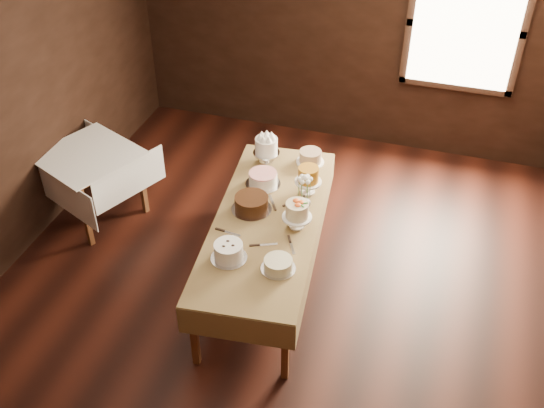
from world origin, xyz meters
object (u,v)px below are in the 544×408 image
Objects in this scene: cake_lattice at (263,179)px; cake_server_b at (292,248)px; cake_speckled at (310,157)px; cake_swirl at (229,252)px; cake_meringue at (266,151)px; cake_server_d at (299,202)px; flower_vase at (304,202)px; cake_server_a at (269,244)px; display_table at (267,224)px; cake_server_e at (233,234)px; cake_server_c at (271,200)px; cake_chocolate at (252,204)px; cake_cream at (278,265)px; cake_flowers at (297,216)px; cake_caramel at (308,182)px; side_table at (89,161)px.

cake_lattice is 0.95m from cake_server_b.
cake_speckled is 1.59m from cake_swirl.
cake_server_d is (0.49, -0.54, -0.12)m from cake_meringue.
cake_swirl is 0.94m from flower_vase.
cake_server_a is 0.65m from cake_server_d.
cake_meringue is at bearing 179.73° from cake_server_b.
display_table is at bearing -134.87° from flower_vase.
cake_server_b is 0.58m from flower_vase.
cake_meringue reaches higher than cake_server_e.
cake_server_c and cake_server_d have the same top height.
cake_meringue reaches higher than flower_vase.
cake_server_e is at bearing -120.61° from cake_server_b.
cake_meringue reaches higher than cake_speckled.
cake_chocolate is 1.52× the size of cake_server_b.
cake_server_b is 1.00× the size of cake_server_d.
cake_meringue is 0.65m from cake_server_c.
cake_cream is 1.19× the size of cake_server_d.
cake_swirl is (-0.42, -0.56, -0.04)m from cake_flowers.
flower_vase is (-0.06, 0.57, 0.06)m from cake_server_b.
cake_caramel is at bearing 57.53° from cake_server_a.
cake_flowers is at bearing -46.96° from cake_lattice.
cake_swirl is 0.54m from cake_server_b.
cake_lattice is 0.92× the size of cake_chocolate.
cake_swirl reaches higher than cake_speckled.
cake_caramel is at bearing 70.52° from cake_swirl.
cake_caramel is (0.52, -0.37, -0.00)m from cake_meringue.
side_table is at bearing 176.37° from flower_vase.
cake_caramel is 0.24m from flower_vase.
cake_swirl reaches higher than cake_server_e.
cake_server_a is (0.26, 0.26, -0.07)m from cake_swirl.
cake_chocolate reaches higher than side_table.
cake_server_a is 0.34m from cake_server_e.
cake_server_a and cake_server_c have the same top height.
cake_speckled is (0.42, 0.12, -0.07)m from cake_meringue.
cake_caramel is at bearing 64.09° from display_table.
cake_server_e is at bearing -86.84° from cake_meringue.
cake_chocolate reaches higher than cake_server_a.
side_table is 9.07× the size of flower_vase.
display_table is 10.09× the size of cake_server_a.
cake_lattice is 0.77m from cake_server_e.
cake_chocolate is 0.45m from cake_server_d.
cake_chocolate is (-0.31, -0.90, 0.01)m from cake_speckled.
cake_meringue is 1.26× the size of cake_server_d.
cake_cream is at bearing -65.92° from cake_lattice.
cake_meringue is (1.75, 0.45, 0.19)m from side_table.
display_table is 0.33m from cake_flowers.
cake_server_b is at bearing -81.75° from cake_speckled.
cake_cream is (0.28, -0.58, 0.10)m from display_table.
cake_server_b is at bearing -84.33° from flower_vase.
cake_speckled is at bearing 100.28° from flower_vase.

